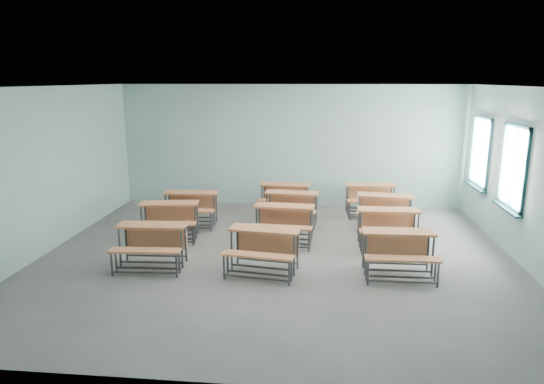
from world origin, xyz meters
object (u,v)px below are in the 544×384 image
at_px(desk_unit_r0c1, 263,244).
at_px(desk_unit_r0c2, 399,247).
at_px(desk_unit_r2c1, 291,203).
at_px(desk_unit_r1c0, 169,215).
at_px(desk_unit_r3c1, 285,194).
at_px(desk_unit_r3c2, 371,195).
at_px(desk_unit_r1c1, 284,218).
at_px(desk_unit_r0c0, 151,239).
at_px(desk_unit_r2c2, 385,207).
at_px(desk_unit_r2c0, 190,203).
at_px(desk_unit_r1c2, 389,223).

bearing_deg(desk_unit_r0c1, desk_unit_r0c2, 10.07).
xyz_separation_m(desk_unit_r0c1, desk_unit_r2c1, (0.31, 2.87, 0.00)).
relative_size(desk_unit_r1c0, desk_unit_r3c1, 1.04).
height_order(desk_unit_r0c2, desk_unit_r3c2, same).
bearing_deg(desk_unit_r1c1, desk_unit_r1c0, -176.85).
xyz_separation_m(desk_unit_r0c0, desk_unit_r2c2, (4.47, 2.75, 0.00)).
bearing_deg(desk_unit_r3c1, desk_unit_r0c0, -116.80).
xyz_separation_m(desk_unit_r1c1, desk_unit_r2c1, (0.07, 1.25, 0.00)).
height_order(desk_unit_r0c0, desk_unit_r1c1, same).
relative_size(desk_unit_r2c1, desk_unit_r3c1, 1.02).
relative_size(desk_unit_r0c1, desk_unit_r1c1, 1.05).
xyz_separation_m(desk_unit_r1c0, desk_unit_r2c1, (2.52, 1.25, 0.00)).
relative_size(desk_unit_r1c0, desk_unit_r2c2, 1.02).
bearing_deg(desk_unit_r3c1, desk_unit_r3c2, 7.84).
distance_m(desk_unit_r2c0, desk_unit_r3c1, 2.39).
distance_m(desk_unit_r1c1, desk_unit_r3c1, 2.13).
xyz_separation_m(desk_unit_r0c1, desk_unit_r1c2, (2.36, 1.53, 0.00)).
relative_size(desk_unit_r1c2, desk_unit_r3c1, 0.98).
height_order(desk_unit_r1c1, desk_unit_r3c1, same).
relative_size(desk_unit_r0c0, desk_unit_r3c1, 1.00).
height_order(desk_unit_r0c0, desk_unit_r0c1, same).
bearing_deg(desk_unit_r0c0, desk_unit_r3c1, 56.95).
relative_size(desk_unit_r0c2, desk_unit_r1c2, 1.00).
height_order(desk_unit_r0c2, desk_unit_r2c0, same).
height_order(desk_unit_r2c2, desk_unit_r3c2, same).
bearing_deg(desk_unit_r1c2, desk_unit_r0c2, -91.88).
relative_size(desk_unit_r0c2, desk_unit_r2c0, 0.98).
height_order(desk_unit_r1c2, desk_unit_r3c2, same).
distance_m(desk_unit_r1c2, desk_unit_r2c0, 4.53).
relative_size(desk_unit_r1c2, desk_unit_r2c0, 0.98).
bearing_deg(desk_unit_r1c1, desk_unit_r3c1, 97.06).
xyz_separation_m(desk_unit_r0c0, desk_unit_r3c2, (4.27, 3.89, 0.00)).
xyz_separation_m(desk_unit_r0c2, desk_unit_r1c1, (-2.11, 1.53, 0.00)).
xyz_separation_m(desk_unit_r1c2, desk_unit_r3c2, (-0.13, 2.39, 0.00)).
height_order(desk_unit_r0c2, desk_unit_r1c2, same).
bearing_deg(desk_unit_r2c2, desk_unit_r0c2, -86.14).
relative_size(desk_unit_r0c1, desk_unit_r2c2, 1.02).
height_order(desk_unit_r0c0, desk_unit_r2c0, same).
bearing_deg(desk_unit_r3c2, desk_unit_r1c0, -155.64).
xyz_separation_m(desk_unit_r0c1, desk_unit_r2c2, (2.43, 2.79, 0.00)).
distance_m(desk_unit_r0c2, desk_unit_r2c1, 3.44).
distance_m(desk_unit_r1c1, desk_unit_r2c2, 2.49).
xyz_separation_m(desk_unit_r1c0, desk_unit_r2c2, (4.64, 1.17, 0.00)).
height_order(desk_unit_r0c1, desk_unit_r2c2, same).
distance_m(desk_unit_r0c1, desk_unit_r2c0, 3.33).
height_order(desk_unit_r3c1, desk_unit_r3c2, same).
distance_m(desk_unit_r0c0, desk_unit_r0c1, 2.04).
distance_m(desk_unit_r0c1, desk_unit_r1c0, 2.74).
xyz_separation_m(desk_unit_r0c0, desk_unit_r1c1, (2.27, 1.58, 0.00)).
bearing_deg(desk_unit_r3c1, desk_unit_r2c2, -19.24).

